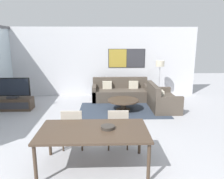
{
  "coord_description": "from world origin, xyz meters",
  "views": [
    {
      "loc": [
        0.25,
        -2.89,
        2.31
      ],
      "look_at": [
        0.45,
        3.01,
        0.95
      ],
      "focal_mm": 35.0,
      "sensor_mm": 36.0,
      "label": 1
    }
  ],
  "objects_px": {
    "tv_console": "(13,104)",
    "fruit_bowl": "(108,127)",
    "coffee_table": "(123,102)",
    "floor_lamp": "(160,67)",
    "dining_table": "(93,133)",
    "dining_chair_left": "(73,126)",
    "dining_chair_centre": "(118,126)",
    "sofa_main": "(120,93)",
    "sofa_side": "(161,101)",
    "television": "(12,88)"
  },
  "relations": [
    {
      "from": "tv_console",
      "to": "fruit_bowl",
      "type": "distance_m",
      "value": 4.69
    },
    {
      "from": "coffee_table",
      "to": "floor_lamp",
      "type": "bearing_deg",
      "value": 41.74
    },
    {
      "from": "dining_table",
      "to": "dining_chair_left",
      "type": "xyz_separation_m",
      "value": [
        -0.48,
        0.74,
        -0.17
      ]
    },
    {
      "from": "coffee_table",
      "to": "floor_lamp",
      "type": "height_order",
      "value": "floor_lamp"
    },
    {
      "from": "dining_chair_centre",
      "to": "floor_lamp",
      "type": "relative_size",
      "value": 0.58
    },
    {
      "from": "sofa_main",
      "to": "dining_chair_left",
      "type": "distance_m",
      "value": 4.1
    },
    {
      "from": "floor_lamp",
      "to": "sofa_side",
      "type": "bearing_deg",
      "value": -100.58
    },
    {
      "from": "dining_chair_left",
      "to": "sofa_side",
      "type": "bearing_deg",
      "value": 46.1
    },
    {
      "from": "television",
      "to": "sofa_side",
      "type": "height_order",
      "value": "television"
    },
    {
      "from": "dining_table",
      "to": "fruit_bowl",
      "type": "xyz_separation_m",
      "value": [
        0.26,
        0.04,
        0.09
      ]
    },
    {
      "from": "dining_chair_left",
      "to": "fruit_bowl",
      "type": "distance_m",
      "value": 1.05
    },
    {
      "from": "fruit_bowl",
      "to": "floor_lamp",
      "type": "bearing_deg",
      "value": 65.82
    },
    {
      "from": "sofa_main",
      "to": "floor_lamp",
      "type": "relative_size",
      "value": 1.42
    },
    {
      "from": "dining_chair_centre",
      "to": "fruit_bowl",
      "type": "bearing_deg",
      "value": -107.68
    },
    {
      "from": "coffee_table",
      "to": "dining_chair_left",
      "type": "bearing_deg",
      "value": -116.79
    },
    {
      "from": "tv_console",
      "to": "dining_chair_centre",
      "type": "bearing_deg",
      "value": -39.57
    },
    {
      "from": "fruit_bowl",
      "to": "coffee_table",
      "type": "bearing_deg",
      "value": 80.31
    },
    {
      "from": "sofa_side",
      "to": "fruit_bowl",
      "type": "relative_size",
      "value": 5.96
    },
    {
      "from": "television",
      "to": "sofa_side",
      "type": "distance_m",
      "value": 4.99
    },
    {
      "from": "television",
      "to": "sofa_main",
      "type": "relative_size",
      "value": 0.56
    },
    {
      "from": "fruit_bowl",
      "to": "dining_chair_left",
      "type": "bearing_deg",
      "value": 136.29
    },
    {
      "from": "dining_chair_centre",
      "to": "television",
      "type": "bearing_deg",
      "value": 140.42
    },
    {
      "from": "sofa_side",
      "to": "television",
      "type": "bearing_deg",
      "value": 89.2
    },
    {
      "from": "tv_console",
      "to": "television",
      "type": "bearing_deg",
      "value": 90.0
    },
    {
      "from": "coffee_table",
      "to": "dining_chair_left",
      "type": "xyz_separation_m",
      "value": [
        -1.3,
        -2.57,
        0.24
      ]
    },
    {
      "from": "tv_console",
      "to": "television",
      "type": "distance_m",
      "value": 0.54
    },
    {
      "from": "floor_lamp",
      "to": "dining_chair_centre",
      "type": "bearing_deg",
      "value": -115.27
    },
    {
      "from": "fruit_bowl",
      "to": "sofa_side",
      "type": "bearing_deg",
      "value": 61.42
    },
    {
      "from": "sofa_main",
      "to": "floor_lamp",
      "type": "bearing_deg",
      "value": 1.59
    },
    {
      "from": "tv_console",
      "to": "dining_chair_left",
      "type": "relative_size",
      "value": 1.42
    },
    {
      "from": "tv_console",
      "to": "dining_chair_centre",
      "type": "distance_m",
      "value": 4.34
    },
    {
      "from": "dining_table",
      "to": "sofa_side",
      "type": "bearing_deg",
      "value": 58.47
    },
    {
      "from": "dining_chair_left",
      "to": "tv_console",
      "type": "bearing_deg",
      "value": 130.86
    },
    {
      "from": "television",
      "to": "tv_console",
      "type": "bearing_deg",
      "value": -90.0
    },
    {
      "from": "coffee_table",
      "to": "dining_table",
      "type": "height_order",
      "value": "dining_table"
    },
    {
      "from": "television",
      "to": "fruit_bowl",
      "type": "height_order",
      "value": "television"
    },
    {
      "from": "coffee_table",
      "to": "fruit_bowl",
      "type": "distance_m",
      "value": 3.35
    },
    {
      "from": "fruit_bowl",
      "to": "floor_lamp",
      "type": "height_order",
      "value": "floor_lamp"
    },
    {
      "from": "television",
      "to": "dining_chair_centre",
      "type": "relative_size",
      "value": 1.35
    },
    {
      "from": "tv_console",
      "to": "sofa_main",
      "type": "relative_size",
      "value": 0.58
    },
    {
      "from": "dining_table",
      "to": "dining_chair_centre",
      "type": "bearing_deg",
      "value": 56.9
    },
    {
      "from": "fruit_bowl",
      "to": "sofa_main",
      "type": "bearing_deg",
      "value": 83.05
    },
    {
      "from": "dining_chair_centre",
      "to": "sofa_main",
      "type": "bearing_deg",
      "value": 85.05
    },
    {
      "from": "television",
      "to": "coffee_table",
      "type": "xyz_separation_m",
      "value": [
        3.68,
        -0.19,
        -0.47
      ]
    },
    {
      "from": "coffee_table",
      "to": "sofa_side",
      "type": "bearing_deg",
      "value": 5.25
    },
    {
      "from": "dining_table",
      "to": "floor_lamp",
      "type": "xyz_separation_m",
      "value": [
        2.33,
        4.66,
        0.59
      ]
    },
    {
      "from": "dining_chair_left",
      "to": "dining_chair_centre",
      "type": "relative_size",
      "value": 1.0
    },
    {
      "from": "television",
      "to": "dining_chair_left",
      "type": "relative_size",
      "value": 1.35
    },
    {
      "from": "sofa_side",
      "to": "dining_chair_left",
      "type": "relative_size",
      "value": 1.71
    },
    {
      "from": "sofa_main",
      "to": "fruit_bowl",
      "type": "xyz_separation_m",
      "value": [
        -0.56,
        -4.58,
        0.49
      ]
    }
  ]
}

